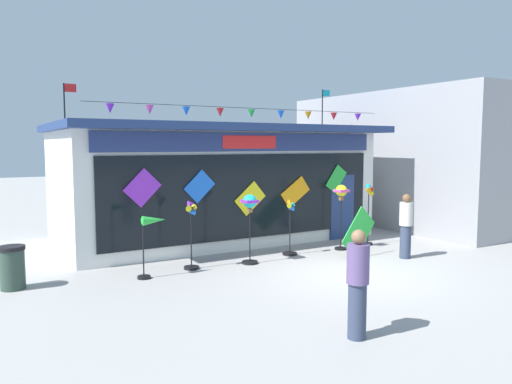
# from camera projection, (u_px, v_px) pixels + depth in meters

# --- Properties ---
(ground_plane) EXTENTS (80.00, 80.00, 0.00)m
(ground_plane) POSITION_uv_depth(u_px,v_px,m) (347.00, 274.00, 11.23)
(ground_plane) COLOR #9E9B99
(kite_shop_building) EXTENTS (9.63, 5.43, 4.89)m
(kite_shop_building) POSITION_uv_depth(u_px,v_px,m) (213.00, 181.00, 15.59)
(kite_shop_building) COLOR silver
(kite_shop_building) RESTS_ON ground_plane
(wind_spinner_far_left) EXTENTS (0.66, 0.29, 1.39)m
(wind_spinner_far_left) POSITION_uv_depth(u_px,v_px,m) (152.00, 231.00, 10.83)
(wind_spinner_far_left) COLOR black
(wind_spinner_far_left) RESTS_ON ground_plane
(wind_spinner_left) EXTENTS (0.36, 0.36, 1.63)m
(wind_spinner_left) POSITION_uv_depth(u_px,v_px,m) (191.00, 231.00, 11.56)
(wind_spinner_left) COLOR black
(wind_spinner_left) RESTS_ON ground_plane
(wind_spinner_center_left) EXTENTS (0.40, 0.40, 1.73)m
(wind_spinner_center_left) POSITION_uv_depth(u_px,v_px,m) (250.00, 212.00, 12.07)
(wind_spinner_center_left) COLOR black
(wind_spinner_center_left) RESTS_ON ground_plane
(wind_spinner_center_right) EXTENTS (0.39, 0.39, 1.49)m
(wind_spinner_center_right) POSITION_uv_depth(u_px,v_px,m) (290.00, 229.00, 13.07)
(wind_spinner_center_right) COLOR black
(wind_spinner_center_right) RESTS_ON ground_plane
(wind_spinner_right) EXTENTS (0.33, 0.33, 1.83)m
(wind_spinner_right) POSITION_uv_depth(u_px,v_px,m) (341.00, 199.00, 13.67)
(wind_spinner_right) COLOR black
(wind_spinner_right) RESTS_ON ground_plane
(wind_spinner_far_right) EXTENTS (0.37, 0.29, 1.81)m
(wind_spinner_far_right) POSITION_uv_depth(u_px,v_px,m) (369.00, 203.00, 14.35)
(wind_spinner_far_right) COLOR black
(wind_spinner_far_right) RESTS_ON ground_plane
(person_near_camera) EXTENTS (0.34, 0.34, 1.68)m
(person_near_camera) POSITION_uv_depth(u_px,v_px,m) (406.00, 226.00, 12.69)
(person_near_camera) COLOR #333D56
(person_near_camera) RESTS_ON ground_plane
(person_mid_plaza) EXTENTS (0.46, 0.46, 1.68)m
(person_mid_plaza) POSITION_uv_depth(u_px,v_px,m) (358.00, 281.00, 7.43)
(person_mid_plaza) COLOR #333D56
(person_mid_plaza) RESTS_ON ground_plane
(trash_bin) EXTENTS (0.52, 0.52, 0.89)m
(trash_bin) POSITION_uv_depth(u_px,v_px,m) (12.00, 267.00, 10.00)
(trash_bin) COLOR #2D4238
(trash_bin) RESTS_ON ground_plane
(display_kite_on_ground) EXTENTS (1.32, 0.27, 1.32)m
(display_kite_on_ground) POSITION_uv_depth(u_px,v_px,m) (359.00, 232.00, 12.83)
(display_kite_on_ground) COLOR green
(display_kite_on_ground) RESTS_ON ground_plane
(neighbour_building) EXTENTS (6.11, 8.97, 4.80)m
(neighbour_building) POSITION_uv_depth(u_px,v_px,m) (427.00, 158.00, 19.15)
(neighbour_building) COLOR #99999E
(neighbour_building) RESTS_ON ground_plane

